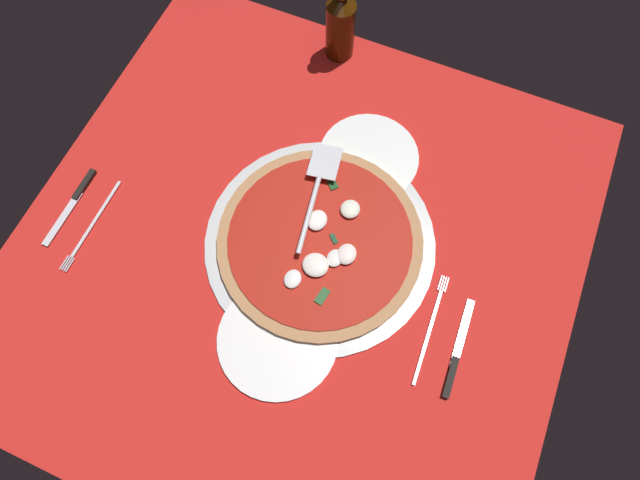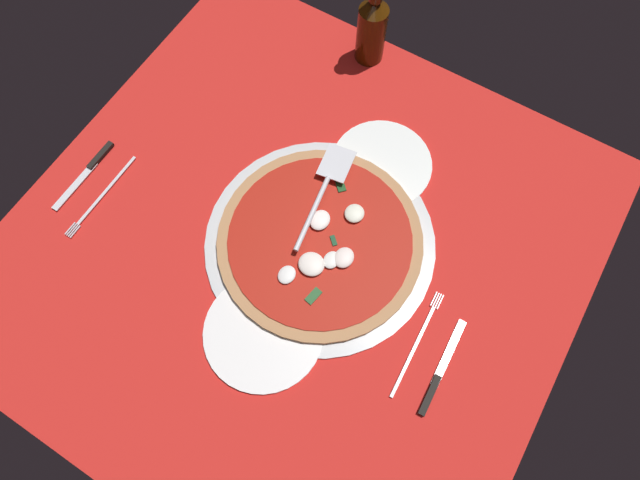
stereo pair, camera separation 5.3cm
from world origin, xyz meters
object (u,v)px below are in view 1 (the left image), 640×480
pizza (320,241)px  place_setting_far (443,343)px  dinner_plate_left (369,157)px  place_setting_near (84,213)px  beer_bottle (341,23)px  dinner_plate_right (278,339)px  pizza_server (317,190)px

pizza → place_setting_far: size_ratio=1.80×
dinner_plate_left → place_setting_near: (33.90, -47.69, -0.15)cm
place_setting_far → beer_bottle: 68.90cm
dinner_plate_right → place_setting_far: 29.97cm
pizza_server → place_setting_near: 46.71cm
dinner_plate_right → pizza: size_ratio=0.55×
dinner_plate_right → place_setting_near: bearing=-99.6°
place_setting_far → pizza_server: bearing=58.6°
pizza_server → place_setting_far: pizza_server is taller
dinner_plate_right → pizza_server: (-28.82, -4.57, 3.59)cm
pizza → beer_bottle: size_ratio=1.77×
pizza → beer_bottle: bearing=-162.2°
pizza → beer_bottle: beer_bottle is taller
pizza_server → place_setting_near: pizza_server is taller
pizza_server → place_setting_near: size_ratio=1.15×
dinner_plate_left → pizza_server: pizza_server is taller
beer_bottle → dinner_plate_right: bearing=12.6°
dinner_plate_left → dinner_plate_right: (41.73, -1.55, 0.00)cm
pizza_server → dinner_plate_left: bearing=-34.6°
pizza → pizza_server: 9.91cm
place_setting_near → place_setting_far: 74.05cm
pizza → place_setting_near: bearing=-74.9°
pizza_server → place_setting_near: (20.99, -41.57, -3.75)cm
dinner_plate_right → pizza_server: pizza_server is taller
dinner_plate_left → pizza_server: (12.91, -6.12, 3.59)cm
dinner_plate_left → pizza: bearing=-4.7°
pizza_server → place_setting_far: size_ratio=1.10×
place_setting_far → beer_bottle: size_ratio=0.98×
place_setting_near → place_setting_far: (-3.27, 73.98, 0.00)cm
pizza → place_setting_near: 47.58cm
dinner_plate_right → beer_bottle: (-64.76, -14.52, 8.41)cm
dinner_plate_right → pizza: (-20.26, -0.23, 1.17)cm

